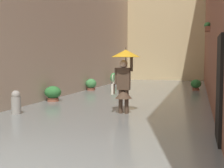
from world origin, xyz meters
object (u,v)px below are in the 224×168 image
object	(u,v)px
potted_plant_far_right	(53,94)
potted_plant_mid_left	(196,85)
potted_plant_near_right	(114,79)
potted_plant_mid_right	(91,85)
person_wading	(124,71)
mooring_bollard	(16,105)

from	to	relation	value
potted_plant_far_right	potted_plant_mid_left	bearing A→B (deg)	-131.47
potted_plant_mid_left	potted_plant_near_right	size ratio (longest dim) A/B	0.78
potted_plant_mid_right	potted_plant_near_right	xyz separation A→B (m)	(-0.16, -3.87, 0.09)
person_wading	potted_plant_mid_left	xyz separation A→B (m)	(-1.97, -7.85, -0.98)
potted_plant_far_right	mooring_bollard	distance (m)	2.86
person_wading	potted_plant_mid_left	size ratio (longest dim) A/B	2.89
potted_plant_mid_left	potted_plant_far_right	world-z (taller)	potted_plant_far_right
person_wading	mooring_bollard	xyz separation A→B (m)	(3.04, 0.97, -0.98)
person_wading	mooring_bollard	bearing A→B (deg)	17.73
person_wading	potted_plant_mid_left	world-z (taller)	person_wading
person_wading	potted_plant_far_right	world-z (taller)	person_wading
person_wading	potted_plant_far_right	distance (m)	3.93
potted_plant_mid_left	potted_plant_far_right	size ratio (longest dim) A/B	0.99
potted_plant_mid_right	potted_plant_near_right	world-z (taller)	potted_plant_near_right
potted_plant_mid_right	potted_plant_near_right	bearing A→B (deg)	-92.41
person_wading	potted_plant_mid_right	world-z (taller)	person_wading
potted_plant_mid_left	potted_plant_mid_right	distance (m)	5.56
potted_plant_mid_right	mooring_bollard	world-z (taller)	mooring_bollard
potted_plant_near_right	mooring_bollard	bearing A→B (deg)	90.94
person_wading	potted_plant_far_right	size ratio (longest dim) A/B	2.85
potted_plant_near_right	mooring_bollard	size ratio (longest dim) A/B	1.10
person_wading	mooring_bollard	size ratio (longest dim) A/B	2.49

